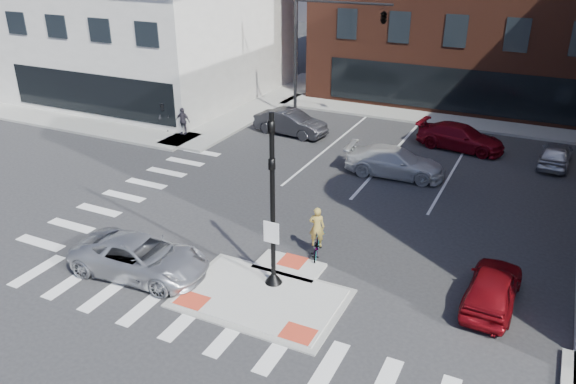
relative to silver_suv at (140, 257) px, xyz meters
The scene contains 16 objects.
ground 4.66m from the silver_suv, 12.53° to the left, with size 120.00×120.00×0.00m, color #28282B.
refuge_island 4.60m from the silver_suv, ahead, with size 5.40×4.65×0.13m.
sidewalk_nw 20.39m from the silver_suv, 126.98° to the left, with size 23.50×20.50×0.15m.
sidewalk_n 24.20m from the silver_suv, 71.94° to the left, with size 26.00×3.00×0.15m, color gray.
building_nw 27.54m from the silver_suv, 129.80° to the left, with size 20.40×16.40×14.40m.
signal_pole 5.00m from the silver_suv, 17.23° to the left, with size 0.60×0.60×5.98m.
mast_arm_signal 19.81m from the silver_suv, 86.91° to the left, with size 6.10×2.24×8.00m.
silver_suv is the anchor object (origin of this frame).
red_sedan 11.84m from the silver_suv, 17.19° to the left, with size 1.55×3.85×1.31m, color maroon.
white_pickup 13.77m from the silver_suv, 66.69° to the left, with size 1.98×4.87×1.41m, color silver.
bg_car_dark 16.25m from the silver_suv, 96.86° to the left, with size 1.55×4.44×1.46m, color #25252A.
bg_car_silver 21.62m from the silver_suv, 54.42° to the left, with size 1.49×3.70×1.26m, color silver.
bg_car_red 19.53m from the silver_suv, 66.87° to the left, with size 1.95×4.78×1.39m, color maroon.
cyclist 6.32m from the silver_suv, 36.96° to the left, with size 0.99×1.64×2.01m.
pedestrian_a 15.72m from the silver_suv, 124.18° to the left, with size 0.85×0.66×1.75m, color black.
pedestrian_b 15.01m from the silver_suv, 119.98° to the left, with size 0.94×0.39×1.61m, color #36313C.
Camera 1 is at (7.50, -13.89, 10.87)m, focal length 35.00 mm.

